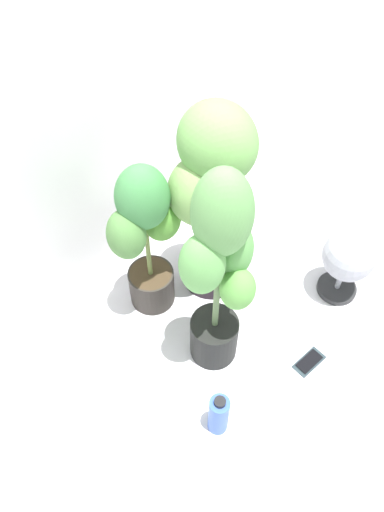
# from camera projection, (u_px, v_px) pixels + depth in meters

# --- Properties ---
(ground_plane) EXTENTS (8.00, 8.00, 0.00)m
(ground_plane) POSITION_uv_depth(u_px,v_px,m) (248.00, 366.00, 2.09)
(ground_plane) COLOR silver
(ground_plane) RESTS_ON ground
(mylar_back_wall) EXTENTS (3.20, 0.01, 2.00)m
(mylar_back_wall) POSITION_uv_depth(u_px,v_px,m) (43.00, 88.00, 1.61)
(mylar_back_wall) COLOR silver
(mylar_back_wall) RESTS_ON ground
(potted_plant_center) EXTENTS (0.32, 0.27, 1.01)m
(potted_plant_center) POSITION_uv_depth(u_px,v_px,m) (219.00, 272.00, 1.70)
(potted_plant_center) COLOR black
(potted_plant_center) RESTS_ON ground
(potted_plant_back_center) EXTENTS (0.35, 0.27, 0.78)m
(potted_plant_back_center) POSITION_uv_depth(u_px,v_px,m) (146.00, 235.00, 1.96)
(potted_plant_back_center) COLOR #2D2924
(potted_plant_back_center) RESTS_ON ground
(potted_plant_back_right) EXTENTS (0.37, 0.34, 0.95)m
(potted_plant_back_right) POSITION_uv_depth(u_px,v_px,m) (210.00, 191.00, 1.92)
(potted_plant_back_right) COLOR black
(potted_plant_back_right) RESTS_ON ground
(cell_phone) EXTENTS (0.16, 0.10, 0.01)m
(cell_phone) POSITION_uv_depth(u_px,v_px,m) (309.00, 362.00, 2.10)
(cell_phone) COLOR #27343A
(cell_phone) RESTS_ON ground
(floor_fan) EXTENTS (0.28, 0.28, 0.37)m
(floor_fan) POSITION_uv_depth(u_px,v_px,m) (348.00, 258.00, 2.15)
(floor_fan) COLOR #272728
(floor_fan) RESTS_ON ground
(nutrient_bottle) EXTENTS (0.08, 0.08, 0.24)m
(nutrient_bottle) POSITION_uv_depth(u_px,v_px,m) (219.00, 414.00, 1.85)
(nutrient_bottle) COLOR blue
(nutrient_bottle) RESTS_ON ground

